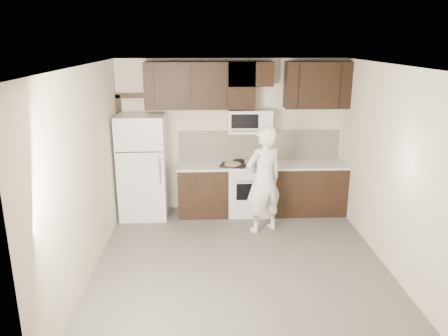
{
  "coord_description": "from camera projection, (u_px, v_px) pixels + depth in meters",
  "views": [
    {
      "loc": [
        -0.46,
        -5.38,
        3.01
      ],
      "look_at": [
        -0.19,
        0.9,
        1.15
      ],
      "focal_mm": 35.0,
      "sensor_mm": 36.0,
      "label": 1
    }
  ],
  "objects": [
    {
      "name": "backsplash",
      "position": [
        259.0,
        145.0,
        7.86
      ],
      "size": [
        2.9,
        0.02,
        0.54
      ],
      "primitive_type": "cube",
      "color": "silver",
      "rests_on": "counter_run"
    },
    {
      "name": "person",
      "position": [
        264.0,
        180.0,
        6.92
      ],
      "size": [
        0.75,
        0.64,
        1.73
      ],
      "primitive_type": "imported",
      "rotation": [
        0.0,
        0.0,
        3.57
      ],
      "color": "white",
      "rests_on": "floor"
    },
    {
      "name": "microwave",
      "position": [
        250.0,
        121.0,
        7.55
      ],
      "size": [
        0.76,
        0.42,
        0.4
      ],
      "color": "silver",
      "rests_on": "upper_cabinets"
    },
    {
      "name": "door_trim",
      "position": [
        123.0,
        143.0,
        7.72
      ],
      "size": [
        0.5,
        0.08,
        2.12
      ],
      "color": "black",
      "rests_on": "floor"
    },
    {
      "name": "saucepan",
      "position": [
        261.0,
        162.0,
        7.49
      ],
      "size": [
        0.34,
        0.19,
        0.18
      ],
      "color": "silver",
      "rests_on": "stove"
    },
    {
      "name": "upper_cabinets",
      "position": [
        245.0,
        84.0,
        7.38
      ],
      "size": [
        3.48,
        0.35,
        0.78
      ],
      "color": "black",
      "rests_on": "back_wall"
    },
    {
      "name": "back_wall",
      "position": [
        232.0,
        136.0,
        7.8
      ],
      "size": [
        4.0,
        0.0,
        4.0
      ],
      "primitive_type": "plane",
      "rotation": [
        1.57,
        0.0,
        0.0
      ],
      "color": "beige",
      "rests_on": "ground"
    },
    {
      "name": "stove",
      "position": [
        249.0,
        188.0,
        7.77
      ],
      "size": [
        0.76,
        0.66,
        0.94
      ],
      "color": "silver",
      "rests_on": "floor"
    },
    {
      "name": "pizza",
      "position": [
        233.0,
        164.0,
        7.53
      ],
      "size": [
        0.34,
        0.34,
        0.02
      ],
      "primitive_type": "cylinder",
      "rotation": [
        0.0,
        0.0,
        -0.24
      ],
      "color": "#CCAC89",
      "rests_on": "baking_tray"
    },
    {
      "name": "refrigerator",
      "position": [
        143.0,
        167.0,
        7.52
      ],
      "size": [
        0.8,
        0.76,
        1.8
      ],
      "color": "silver",
      "rests_on": "floor"
    },
    {
      "name": "baking_tray",
      "position": [
        233.0,
        165.0,
        7.53
      ],
      "size": [
        0.48,
        0.4,
        0.02
      ],
      "primitive_type": "cube",
      "rotation": [
        0.0,
        0.0,
        -0.24
      ],
      "color": "black",
      "rests_on": "counter_run"
    },
    {
      "name": "floor",
      "position": [
        241.0,
        266.0,
        6.03
      ],
      "size": [
        4.5,
        4.5,
        0.0
      ],
      "primitive_type": "plane",
      "color": "#595654",
      "rests_on": "ground"
    },
    {
      "name": "counter_run",
      "position": [
        266.0,
        188.0,
        7.79
      ],
      "size": [
        2.95,
        0.64,
        0.91
      ],
      "color": "black",
      "rests_on": "floor"
    },
    {
      "name": "ceiling",
      "position": [
        243.0,
        66.0,
        5.27
      ],
      "size": [
        4.5,
        4.5,
        0.0
      ],
      "primitive_type": "plane",
      "rotation": [
        3.14,
        0.0,
        0.0
      ],
      "color": "white",
      "rests_on": "back_wall"
    }
  ]
}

